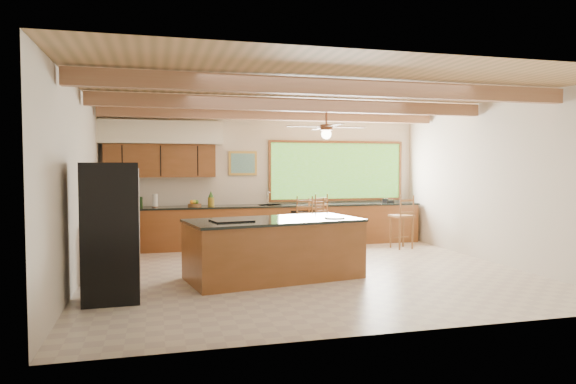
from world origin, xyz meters
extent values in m
plane|color=#B8A799|center=(0.00, 0.00, 0.00)|extent=(7.20, 7.20, 0.00)
cube|color=beige|center=(0.00, 3.25, 1.50)|extent=(7.20, 0.04, 3.00)
cube|color=beige|center=(0.00, -3.25, 1.50)|extent=(7.20, 0.04, 3.00)
cube|color=beige|center=(-3.60, 0.00, 1.50)|extent=(0.04, 6.50, 3.00)
cube|color=beige|center=(3.60, 0.00, 1.50)|extent=(0.04, 6.50, 3.00)
cube|color=tan|center=(0.00, 0.00, 3.00)|extent=(7.20, 6.50, 0.04)
cube|color=#906948|center=(0.00, -1.60, 2.86)|extent=(7.10, 0.15, 0.22)
cube|color=#906948|center=(0.00, 0.50, 2.86)|extent=(7.10, 0.15, 0.22)
cube|color=#906948|center=(0.00, 2.30, 2.86)|extent=(7.10, 0.15, 0.22)
cube|color=brown|center=(-2.35, 3.06, 1.90)|extent=(2.30, 0.35, 0.70)
cube|color=white|center=(-2.35, 2.99, 2.50)|extent=(2.60, 0.50, 0.48)
cylinder|color=#FFEABF|center=(-3.05, 2.99, 2.27)|extent=(0.10, 0.10, 0.01)
cylinder|color=#FFEABF|center=(-1.65, 2.99, 2.27)|extent=(0.10, 0.10, 0.01)
cube|color=#62A83C|center=(1.70, 3.22, 1.67)|extent=(3.20, 0.04, 1.30)
cube|color=#B38936|center=(-0.55, 3.22, 1.85)|extent=(0.64, 0.03, 0.54)
cube|color=#447B64|center=(-0.55, 3.20, 1.85)|extent=(0.54, 0.01, 0.44)
cube|color=brown|center=(0.00, 2.91, 0.44)|extent=(7.00, 0.65, 0.88)
cube|color=black|center=(0.00, 2.91, 0.90)|extent=(7.04, 0.69, 0.04)
cube|color=brown|center=(-3.26, 1.35, 0.44)|extent=(0.65, 2.35, 0.88)
cube|color=black|center=(-3.26, 1.35, 0.90)|extent=(0.69, 2.39, 0.04)
cube|color=black|center=(0.70, 2.58, 0.42)|extent=(0.60, 0.02, 0.78)
cube|color=silver|center=(0.00, 2.91, 0.91)|extent=(0.50, 0.38, 0.03)
cylinder|color=silver|center=(0.00, 3.11, 1.07)|extent=(0.03, 0.03, 0.30)
cylinder|color=silver|center=(0.00, 3.01, 1.20)|extent=(0.03, 0.20, 0.03)
cylinder|color=silver|center=(-2.47, 2.96, 1.06)|extent=(0.11, 0.11, 0.28)
cylinder|color=#1D3B17|center=(-2.89, 2.96, 1.01)|extent=(0.05, 0.05, 0.18)
cylinder|color=#1D3B17|center=(-2.76, 2.97, 1.03)|extent=(0.06, 0.06, 0.22)
cube|color=black|center=(2.85, 2.86, 0.97)|extent=(0.24, 0.21, 0.10)
cube|color=brown|center=(-0.65, -0.30, 0.45)|extent=(2.85, 1.68, 0.91)
cube|color=black|center=(-0.65, -0.30, 0.93)|extent=(2.90, 1.73, 0.04)
cube|color=black|center=(-1.34, -0.43, 0.96)|extent=(0.67, 0.57, 0.02)
cylinder|color=silver|center=(0.34, -0.39, 0.96)|extent=(0.33, 0.33, 0.02)
cube|color=black|center=(-3.05, -1.09, 0.92)|extent=(0.74, 0.72, 1.84)
cube|color=silver|center=(-2.69, -1.09, 0.92)|extent=(0.02, 0.05, 1.69)
cube|color=brown|center=(0.69, 2.45, 0.69)|extent=(0.53, 0.53, 0.04)
cylinder|color=brown|center=(0.53, 2.29, 0.33)|extent=(0.04, 0.04, 0.67)
cylinder|color=brown|center=(0.85, 2.29, 0.33)|extent=(0.04, 0.04, 0.67)
cylinder|color=brown|center=(0.53, 2.61, 0.33)|extent=(0.04, 0.04, 0.67)
cylinder|color=brown|center=(0.85, 2.61, 0.33)|extent=(0.04, 0.04, 0.67)
cube|color=brown|center=(0.93, 2.45, 0.72)|extent=(0.56, 0.56, 0.04)
cylinder|color=brown|center=(0.76, 2.28, 0.35)|extent=(0.04, 0.04, 0.69)
cylinder|color=brown|center=(1.10, 2.28, 0.35)|extent=(0.04, 0.04, 0.69)
cylinder|color=brown|center=(0.76, 2.62, 0.35)|extent=(0.04, 0.04, 0.69)
cylinder|color=brown|center=(1.10, 2.62, 0.35)|extent=(0.04, 0.04, 0.69)
cube|color=brown|center=(0.94, 2.45, 0.67)|extent=(0.50, 0.50, 0.04)
cylinder|color=brown|center=(0.79, 2.29, 0.32)|extent=(0.04, 0.04, 0.65)
cylinder|color=brown|center=(1.10, 2.29, 0.32)|extent=(0.04, 0.04, 0.65)
cylinder|color=brown|center=(0.79, 2.61, 0.32)|extent=(0.04, 0.04, 0.65)
cylinder|color=brown|center=(1.10, 2.61, 0.32)|extent=(0.04, 0.04, 0.65)
cube|color=brown|center=(2.69, 1.85, 0.70)|extent=(0.48, 0.48, 0.04)
cylinder|color=brown|center=(2.53, 1.69, 0.34)|extent=(0.04, 0.04, 0.68)
cylinder|color=brown|center=(2.86, 1.69, 0.34)|extent=(0.04, 0.04, 0.68)
cylinder|color=brown|center=(2.53, 2.02, 0.34)|extent=(0.04, 0.04, 0.68)
cylinder|color=brown|center=(2.86, 2.02, 0.34)|extent=(0.04, 0.04, 0.68)
camera|label=1|loc=(-2.49, -8.22, 1.81)|focal=32.00mm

